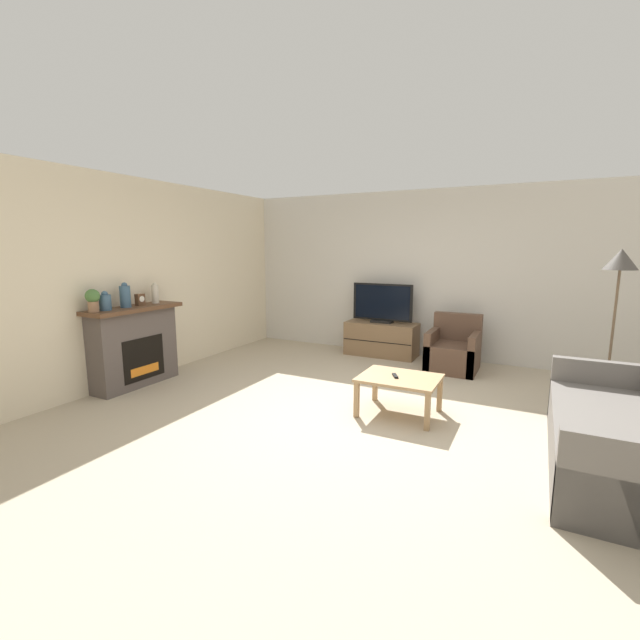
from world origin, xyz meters
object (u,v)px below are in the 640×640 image
(remote, at_px, (395,376))
(floor_lamp, at_px, (620,271))
(mantel_vase_centre_left, at_px, (125,296))
(tv, at_px, (382,304))
(tv_stand, at_px, (381,339))
(mantel_vase_right, at_px, (155,293))
(mantel_clock, at_px, (140,300))
(fireplace, at_px, (134,345))
(armchair, at_px, (453,352))
(potted_plant, at_px, (93,299))
(mantel_vase_left, at_px, (105,302))
(coffee_table, at_px, (399,382))
(couch, at_px, (624,438))

(remote, height_order, floor_lamp, floor_lamp)
(mantel_vase_centre_left, distance_m, tv, 3.86)
(tv_stand, bearing_deg, mantel_vase_right, -131.85)
(mantel_vase_centre_left, distance_m, mantel_clock, 0.23)
(fireplace, distance_m, mantel_vase_right, 0.75)
(floor_lamp, bearing_deg, armchair, 153.97)
(potted_plant, relative_size, remote, 1.79)
(mantel_vase_left, height_order, armchair, mantel_vase_left)
(armchair, bearing_deg, fireplace, -143.54)
(coffee_table, relative_size, remote, 5.52)
(fireplace, relative_size, mantel_clock, 8.36)
(remote, bearing_deg, tv, 83.43)
(coffee_table, bearing_deg, mantel_clock, -171.78)
(mantel_clock, bearing_deg, remote, 8.00)
(coffee_table, bearing_deg, mantel_vase_right, -176.02)
(mantel_clock, relative_size, floor_lamp, 0.08)
(armchair, relative_size, couch, 0.38)
(remote, bearing_deg, mantel_vase_left, 167.43)
(mantel_clock, xyz_separation_m, couch, (5.30, 0.14, -0.83))
(armchair, relative_size, floor_lamp, 0.46)
(potted_plant, distance_m, floor_lamp, 5.83)
(potted_plant, height_order, coffee_table, potted_plant)
(tv_stand, xyz_separation_m, coffee_table, (1.02, -2.36, 0.09))
(mantel_vase_left, xyz_separation_m, mantel_vase_centre_left, (-0.00, 0.28, 0.04))
(fireplace, height_order, mantel_vase_left, mantel_vase_left)
(mantel_vase_centre_left, relative_size, floor_lamp, 0.18)
(potted_plant, xyz_separation_m, tv, (2.33, 3.50, -0.34))
(mantel_clock, height_order, tv, tv)
(mantel_vase_right, relative_size, potted_plant, 1.04)
(mantel_vase_left, height_order, tv, mantel_vase_left)
(couch, bearing_deg, remote, 170.71)
(mantel_vase_left, relative_size, coffee_table, 0.28)
(tv, distance_m, coffee_table, 2.62)
(mantel_clock, height_order, armchair, mantel_clock)
(couch, bearing_deg, potted_plant, -171.48)
(mantel_clock, bearing_deg, tv, 50.75)
(mantel_vase_right, xyz_separation_m, remote, (3.30, 0.21, -0.75))
(mantel_clock, xyz_separation_m, coffee_table, (3.35, 0.48, -0.75))
(remote, bearing_deg, mantel_vase_right, 154.82)
(mantel_clock, bearing_deg, mantel_vase_left, -90.09)
(fireplace, xyz_separation_m, potted_plant, (0.02, -0.53, 0.66))
(mantel_vase_right, height_order, couch, mantel_vase_right)
(fireplace, relative_size, couch, 0.59)
(armchair, bearing_deg, floor_lamp, -26.03)
(tv_stand, distance_m, tv, 0.58)
(fireplace, xyz_separation_m, mantel_vase_left, (0.02, -0.38, 0.62))
(mantel_clock, distance_m, potted_plant, 0.66)
(mantel_clock, distance_m, coffee_table, 3.46)
(fireplace, bearing_deg, mantel_vase_right, 87.47)
(tv_stand, bearing_deg, mantel_vase_left, -124.78)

